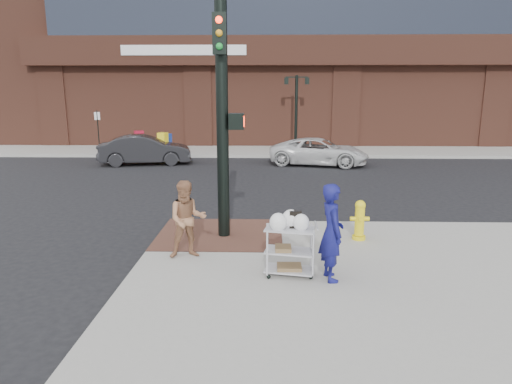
{
  "coord_description": "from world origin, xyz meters",
  "views": [
    {
      "loc": [
        0.47,
        -9.0,
        3.34
      ],
      "look_at": [
        0.23,
        0.38,
        1.25
      ],
      "focal_mm": 32.0,
      "sensor_mm": 36.0,
      "label": 1
    }
  ],
  "objects_px": {
    "pedestrian_tan": "(187,219)",
    "utility_cart": "(290,247)",
    "woman_blue": "(332,232)",
    "fire_hydrant": "(360,219)",
    "lamp_post": "(296,105)",
    "traffic_signal_pole": "(223,115)",
    "sedan_dark": "(145,150)",
    "minivan_white": "(319,152)"
  },
  "relations": [
    {
      "from": "traffic_signal_pole",
      "to": "utility_cart",
      "type": "distance_m",
      "value": 3.36
    },
    {
      "from": "sedan_dark",
      "to": "fire_hydrant",
      "type": "height_order",
      "value": "sedan_dark"
    },
    {
      "from": "woman_blue",
      "to": "minivan_white",
      "type": "xyz_separation_m",
      "value": [
        1.27,
        13.41,
        -0.38
      ]
    },
    {
      "from": "lamp_post",
      "to": "traffic_signal_pole",
      "type": "height_order",
      "value": "traffic_signal_pole"
    },
    {
      "from": "traffic_signal_pole",
      "to": "minivan_white",
      "type": "distance_m",
      "value": 11.76
    },
    {
      "from": "traffic_signal_pole",
      "to": "woman_blue",
      "type": "bearing_deg",
      "value": -49.03
    },
    {
      "from": "traffic_signal_pole",
      "to": "minivan_white",
      "type": "relative_size",
      "value": 1.13
    },
    {
      "from": "woman_blue",
      "to": "fire_hydrant",
      "type": "bearing_deg",
      "value": -32.6
    },
    {
      "from": "lamp_post",
      "to": "minivan_white",
      "type": "bearing_deg",
      "value": -78.71
    },
    {
      "from": "lamp_post",
      "to": "sedan_dark",
      "type": "bearing_deg",
      "value": -149.62
    },
    {
      "from": "sedan_dark",
      "to": "fire_hydrant",
      "type": "bearing_deg",
      "value": -156.17
    },
    {
      "from": "fire_hydrant",
      "to": "woman_blue",
      "type": "bearing_deg",
      "value": -112.82
    },
    {
      "from": "woman_blue",
      "to": "pedestrian_tan",
      "type": "distance_m",
      "value": 2.83
    },
    {
      "from": "sedan_dark",
      "to": "pedestrian_tan",
      "type": "bearing_deg",
      "value": -172.21
    },
    {
      "from": "woman_blue",
      "to": "utility_cart",
      "type": "height_order",
      "value": "woman_blue"
    },
    {
      "from": "lamp_post",
      "to": "woman_blue",
      "type": "relative_size",
      "value": 2.37
    },
    {
      "from": "woman_blue",
      "to": "pedestrian_tan",
      "type": "relative_size",
      "value": 1.11
    },
    {
      "from": "pedestrian_tan",
      "to": "sedan_dark",
      "type": "distance_m",
      "value": 13.02
    },
    {
      "from": "sedan_dark",
      "to": "minivan_white",
      "type": "distance_m",
      "value": 8.01
    },
    {
      "from": "woman_blue",
      "to": "sedan_dark",
      "type": "xyz_separation_m",
      "value": [
        -6.75,
        13.37,
        -0.31
      ]
    },
    {
      "from": "lamp_post",
      "to": "fire_hydrant",
      "type": "height_order",
      "value": "lamp_post"
    },
    {
      "from": "woman_blue",
      "to": "utility_cart",
      "type": "xyz_separation_m",
      "value": [
        -0.7,
        0.15,
        -0.31
      ]
    },
    {
      "from": "lamp_post",
      "to": "pedestrian_tan",
      "type": "relative_size",
      "value": 2.63
    },
    {
      "from": "fire_hydrant",
      "to": "lamp_post",
      "type": "bearing_deg",
      "value": 91.8
    },
    {
      "from": "lamp_post",
      "to": "traffic_signal_pole",
      "type": "relative_size",
      "value": 0.8
    },
    {
      "from": "traffic_signal_pole",
      "to": "minivan_white",
      "type": "bearing_deg",
      "value": 73.35
    },
    {
      "from": "traffic_signal_pole",
      "to": "woman_blue",
      "type": "xyz_separation_m",
      "value": [
        2.04,
        -2.35,
        -1.84
      ]
    },
    {
      "from": "traffic_signal_pole",
      "to": "minivan_white",
      "type": "xyz_separation_m",
      "value": [
        3.31,
        11.06,
        -2.21
      ]
    },
    {
      "from": "lamp_post",
      "to": "fire_hydrant",
      "type": "xyz_separation_m",
      "value": [
        0.48,
        -15.39,
        -2.02
      ]
    },
    {
      "from": "sedan_dark",
      "to": "lamp_post",
      "type": "bearing_deg",
      "value": -70.22
    },
    {
      "from": "lamp_post",
      "to": "traffic_signal_pole",
      "type": "distance_m",
      "value": 15.43
    },
    {
      "from": "traffic_signal_pole",
      "to": "woman_blue",
      "type": "height_order",
      "value": "traffic_signal_pole"
    },
    {
      "from": "sedan_dark",
      "to": "fire_hydrant",
      "type": "xyz_separation_m",
      "value": [
        7.67,
        -11.18,
        -0.08
      ]
    },
    {
      "from": "utility_cart",
      "to": "minivan_white",
      "type": "bearing_deg",
      "value": 81.56
    },
    {
      "from": "fire_hydrant",
      "to": "pedestrian_tan",
      "type": "bearing_deg",
      "value": -161.77
    },
    {
      "from": "minivan_white",
      "to": "utility_cart",
      "type": "distance_m",
      "value": 13.41
    },
    {
      "from": "lamp_post",
      "to": "fire_hydrant",
      "type": "distance_m",
      "value": 15.53
    },
    {
      "from": "sedan_dark",
      "to": "utility_cart",
      "type": "xyz_separation_m",
      "value": [
        6.05,
        -13.22,
        -0.0
      ]
    },
    {
      "from": "traffic_signal_pole",
      "to": "pedestrian_tan",
      "type": "distance_m",
      "value": 2.41
    },
    {
      "from": "pedestrian_tan",
      "to": "utility_cart",
      "type": "xyz_separation_m",
      "value": [
        1.94,
        -0.86,
        -0.23
      ]
    },
    {
      "from": "utility_cart",
      "to": "lamp_post",
      "type": "bearing_deg",
      "value": 86.27
    },
    {
      "from": "pedestrian_tan",
      "to": "minivan_white",
      "type": "bearing_deg",
      "value": 59.3
    }
  ]
}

